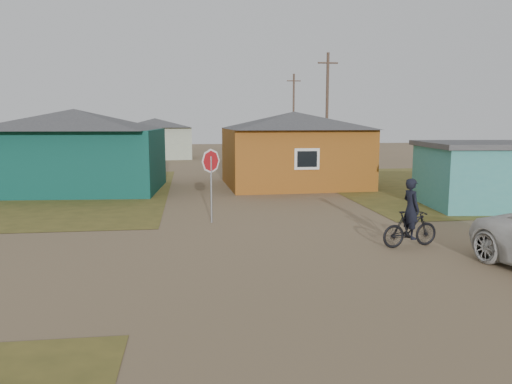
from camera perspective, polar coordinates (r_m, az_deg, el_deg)
The scene contains 12 objects.
ground at distance 12.75m, azimuth 6.20°, elevation -7.65°, with size 120.00×120.00×0.00m, color #82684B.
grass_ne at distance 30.33m, azimuth 26.49°, elevation 0.82°, with size 20.00×18.00×0.00m, color brown.
house_teal at distance 26.03m, azimuth -19.92°, elevation 4.64°, with size 8.93×7.08×4.00m.
house_yellow at distance 26.51m, azimuth 4.34°, elevation 5.06°, with size 7.72×6.76×3.90m.
shed_turquoise at distance 22.33m, azimuth 26.41°, elevation 1.83°, with size 6.71×4.93×2.60m.
house_pale_west at distance 46.03m, azimuth -11.43°, elevation 6.10°, with size 7.04×6.15×3.60m.
house_beige_east at distance 53.52m, azimuth 6.48°, elevation 6.50°, with size 6.95×6.05×3.60m.
house_pale_north at distance 58.97m, azimuth -18.48°, elevation 6.19°, with size 6.28×5.81×3.40m.
utility_pole_near at distance 35.20m, azimuth 8.12°, elevation 9.27°, with size 1.40×0.20×8.00m.
utility_pole_far at distance 50.99m, azimuth 4.31°, elevation 9.00°, with size 1.40×0.20×8.00m.
stop_sign at distance 16.82m, azimuth -5.17°, elevation 2.67°, with size 0.79×0.31×2.52m.
cyclist at distance 14.37m, azimuth 17.23°, elevation -3.31°, with size 1.74×0.76×1.91m.
Camera 1 is at (-2.96, -11.90, 3.49)m, focal length 35.00 mm.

